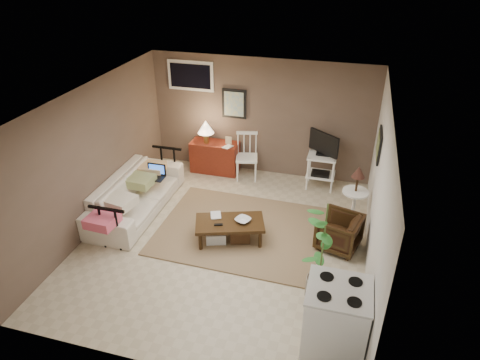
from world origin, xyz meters
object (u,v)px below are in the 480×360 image
(coffee_table, at_px, (229,230))
(potted_plant, at_px, (323,249))
(armchair, at_px, (339,230))
(stove, at_px, (335,319))
(spindle_chair, at_px, (247,158))
(tv_stand, at_px, (322,159))
(sofa, at_px, (135,188))
(red_console, at_px, (214,154))
(side_table, at_px, (356,190))

(coffee_table, xyz_separation_m, potted_plant, (1.53, -0.85, 0.59))
(armchair, bearing_deg, coffee_table, -63.53)
(coffee_table, bearing_deg, stove, -42.92)
(spindle_chair, height_order, tv_stand, tv_stand)
(sofa, relative_size, armchair, 3.61)
(potted_plant, height_order, stove, potted_plant)
(armchair, distance_m, potted_plant, 1.30)
(sofa, bearing_deg, red_console, -25.96)
(tv_stand, xyz_separation_m, potted_plant, (0.30, -3.03, 0.21))
(stove, bearing_deg, red_console, 125.47)
(coffee_table, distance_m, tv_stand, 2.53)
(potted_plant, bearing_deg, red_console, 129.12)
(coffee_table, height_order, spindle_chair, spindle_chair)
(spindle_chair, relative_size, stove, 1.00)
(sofa, distance_m, spindle_chair, 2.35)
(potted_plant, bearing_deg, tv_stand, 95.66)
(side_table, distance_m, stove, 2.66)
(coffee_table, distance_m, side_table, 2.19)
(coffee_table, distance_m, potted_plant, 1.85)
(spindle_chair, height_order, potted_plant, potted_plant)
(tv_stand, height_order, side_table, tv_stand)
(coffee_table, relative_size, red_console, 1.06)
(spindle_chair, xyz_separation_m, side_table, (2.18, -1.20, 0.27))
(potted_plant, distance_m, stove, 0.92)
(sofa, height_order, side_table, side_table)
(sofa, distance_m, tv_stand, 3.56)
(side_table, height_order, stove, side_table)
(sofa, bearing_deg, tv_stand, -61.08)
(side_table, height_order, potted_plant, potted_plant)
(sofa, relative_size, tv_stand, 1.98)
(red_console, bearing_deg, tv_stand, -2.21)
(stove, bearing_deg, side_table, 87.75)
(side_table, xyz_separation_m, stove, (-0.10, -2.64, -0.24))
(spindle_chair, xyz_separation_m, stove, (2.07, -3.84, 0.03))
(side_table, distance_m, armchair, 0.78)
(armchair, relative_size, potted_plant, 0.41)
(red_console, xyz_separation_m, armchair, (2.72, -1.93, -0.08))
(coffee_table, height_order, side_table, side_table)
(armchair, bearing_deg, stove, 17.97)
(coffee_table, relative_size, spindle_chair, 1.28)
(coffee_table, height_order, armchair, armchair)
(sofa, height_order, red_console, red_console)
(red_console, distance_m, potted_plant, 4.04)
(coffee_table, bearing_deg, spindle_chair, 97.32)
(spindle_chair, bearing_deg, red_console, 173.62)
(stove, bearing_deg, armchair, 92.31)
(sofa, height_order, tv_stand, tv_stand)
(red_console, relative_size, potted_plant, 0.74)
(potted_plant, bearing_deg, spindle_chair, 120.79)
(tv_stand, distance_m, side_table, 1.37)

